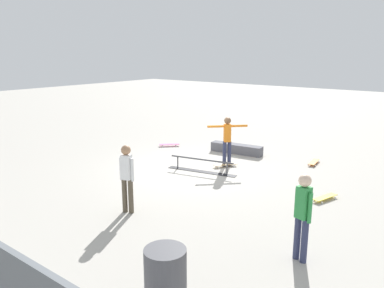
{
  "coord_description": "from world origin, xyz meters",
  "views": [
    {
      "loc": [
        -7.3,
        9.59,
        3.72
      ],
      "look_at": [
        -0.42,
        0.65,
        1.0
      ],
      "focal_mm": 36.04,
      "sensor_mm": 36.0,
      "label": 1
    }
  ],
  "objects_px": {
    "skater_main": "(227,138)",
    "loose_skateboard_yellow": "(325,197)",
    "skate_ledge": "(236,149)",
    "skateboard_main": "(225,165)",
    "loose_skateboard_orange": "(314,162)",
    "grind_rail": "(202,166)",
    "bystander_green_shirt": "(303,213)",
    "trash_bin": "(165,278)",
    "bystander_white_shirt": "(127,175)",
    "loose_skateboard_pink": "(169,144)"
  },
  "relations": [
    {
      "from": "trash_bin",
      "to": "loose_skateboard_pink",
      "type": "bearing_deg",
      "value": -49.41
    },
    {
      "from": "skater_main",
      "to": "loose_skateboard_yellow",
      "type": "distance_m",
      "value": 3.88
    },
    {
      "from": "bystander_white_shirt",
      "to": "loose_skateboard_yellow",
      "type": "xyz_separation_m",
      "value": [
        -3.43,
        -3.62,
        -0.85
      ]
    },
    {
      "from": "skater_main",
      "to": "skateboard_main",
      "type": "xyz_separation_m",
      "value": [
        -0.02,
        0.12,
        -0.88
      ]
    },
    {
      "from": "grind_rail",
      "to": "trash_bin",
      "type": "xyz_separation_m",
      "value": [
        -3.48,
        5.66,
        0.28
      ]
    },
    {
      "from": "skate_ledge",
      "to": "loose_skateboard_pink",
      "type": "xyz_separation_m",
      "value": [
        2.7,
        0.71,
        -0.1
      ]
    },
    {
      "from": "bystander_white_shirt",
      "to": "loose_skateboard_pink",
      "type": "bearing_deg",
      "value": -74.92
    },
    {
      "from": "grind_rail",
      "to": "skateboard_main",
      "type": "xyz_separation_m",
      "value": [
        -0.3,
        -0.91,
        -0.11
      ]
    },
    {
      "from": "loose_skateboard_yellow",
      "to": "trash_bin",
      "type": "distance_m",
      "value": 5.7
    },
    {
      "from": "skater_main",
      "to": "loose_skateboard_yellow",
      "type": "xyz_separation_m",
      "value": [
        -3.64,
        1.02,
        -0.88
      ]
    },
    {
      "from": "skate_ledge",
      "to": "trash_bin",
      "type": "bearing_deg",
      "value": 114.58
    },
    {
      "from": "bystander_green_shirt",
      "to": "loose_skateboard_yellow",
      "type": "distance_m",
      "value": 3.39
    },
    {
      "from": "loose_skateboard_orange",
      "to": "loose_skateboard_yellow",
      "type": "bearing_deg",
      "value": -162.33
    },
    {
      "from": "skateboard_main",
      "to": "bystander_green_shirt",
      "type": "relative_size",
      "value": 0.48
    },
    {
      "from": "bystander_white_shirt",
      "to": "loose_skateboard_orange",
      "type": "relative_size",
      "value": 2.0
    },
    {
      "from": "grind_rail",
      "to": "trash_bin",
      "type": "distance_m",
      "value": 6.65
    },
    {
      "from": "loose_skateboard_orange",
      "to": "trash_bin",
      "type": "height_order",
      "value": "trash_bin"
    },
    {
      "from": "skater_main",
      "to": "loose_skateboard_pink",
      "type": "xyz_separation_m",
      "value": [
        3.31,
        -0.9,
        -0.88
      ]
    },
    {
      "from": "skate_ledge",
      "to": "loose_skateboard_yellow",
      "type": "distance_m",
      "value": 4.99
    },
    {
      "from": "loose_skateboard_orange",
      "to": "skater_main",
      "type": "bearing_deg",
      "value": 124.17
    },
    {
      "from": "skater_main",
      "to": "skateboard_main",
      "type": "distance_m",
      "value": 0.89
    },
    {
      "from": "bystander_white_shirt",
      "to": "trash_bin",
      "type": "xyz_separation_m",
      "value": [
        -2.99,
        2.04,
        -0.47
      ]
    },
    {
      "from": "grind_rail",
      "to": "skate_ledge",
      "type": "bearing_deg",
      "value": -94.9
    },
    {
      "from": "grind_rail",
      "to": "skateboard_main",
      "type": "relative_size",
      "value": 2.93
    },
    {
      "from": "loose_skateboard_pink",
      "to": "trash_bin",
      "type": "height_order",
      "value": "trash_bin"
    },
    {
      "from": "loose_skateboard_orange",
      "to": "grind_rail",
      "type": "bearing_deg",
      "value": 132.63
    },
    {
      "from": "skate_ledge",
      "to": "trash_bin",
      "type": "height_order",
      "value": "trash_bin"
    },
    {
      "from": "grind_rail",
      "to": "loose_skateboard_pink",
      "type": "distance_m",
      "value": 3.59
    },
    {
      "from": "skate_ledge",
      "to": "loose_skateboard_orange",
      "type": "relative_size",
      "value": 2.41
    },
    {
      "from": "loose_skateboard_pink",
      "to": "loose_skateboard_yellow",
      "type": "distance_m",
      "value": 7.21
    },
    {
      "from": "bystander_green_shirt",
      "to": "trash_bin",
      "type": "height_order",
      "value": "bystander_green_shirt"
    },
    {
      "from": "loose_skateboard_pink",
      "to": "trash_bin",
      "type": "distance_m",
      "value": 10.0
    },
    {
      "from": "skate_ledge",
      "to": "skateboard_main",
      "type": "xyz_separation_m",
      "value": [
        -0.62,
        1.73,
        -0.1
      ]
    },
    {
      "from": "bystander_green_shirt",
      "to": "bystander_white_shirt",
      "type": "relative_size",
      "value": 1.0
    },
    {
      "from": "bystander_green_shirt",
      "to": "bystander_white_shirt",
      "type": "xyz_separation_m",
      "value": [
        4.07,
        0.41,
        -0.0
      ]
    },
    {
      "from": "grind_rail",
      "to": "loose_skateboard_orange",
      "type": "height_order",
      "value": "grind_rail"
    },
    {
      "from": "grind_rail",
      "to": "skater_main",
      "type": "height_order",
      "value": "skater_main"
    },
    {
      "from": "loose_skateboard_orange",
      "to": "loose_skateboard_yellow",
      "type": "distance_m",
      "value": 3.32
    },
    {
      "from": "grind_rail",
      "to": "bystander_green_shirt",
      "type": "xyz_separation_m",
      "value": [
        -4.56,
        3.2,
        0.75
      ]
    },
    {
      "from": "grind_rail",
      "to": "bystander_green_shirt",
      "type": "relative_size",
      "value": 1.4
    },
    {
      "from": "bystander_green_shirt",
      "to": "loose_skateboard_orange",
      "type": "bearing_deg",
      "value": 126.54
    },
    {
      "from": "loose_skateboard_orange",
      "to": "loose_skateboard_yellow",
      "type": "xyz_separation_m",
      "value": [
        -1.41,
        3.0,
        0.0
      ]
    },
    {
      "from": "grind_rail",
      "to": "skater_main",
      "type": "distance_m",
      "value": 1.31
    },
    {
      "from": "loose_skateboard_yellow",
      "to": "trash_bin",
      "type": "xyz_separation_m",
      "value": [
        0.45,
        5.67,
        0.39
      ]
    },
    {
      "from": "skate_ledge",
      "to": "skateboard_main",
      "type": "distance_m",
      "value": 1.85
    },
    {
      "from": "skateboard_main",
      "to": "loose_skateboard_pink",
      "type": "relative_size",
      "value": 1.1
    },
    {
      "from": "bystander_white_shirt",
      "to": "loose_skateboard_pink",
      "type": "relative_size",
      "value": 2.31
    },
    {
      "from": "loose_skateboard_yellow",
      "to": "loose_skateboard_orange",
      "type": "bearing_deg",
      "value": -138.17
    },
    {
      "from": "skater_main",
      "to": "loose_skateboard_orange",
      "type": "height_order",
      "value": "skater_main"
    },
    {
      "from": "skate_ledge",
      "to": "skater_main",
      "type": "distance_m",
      "value": 1.9
    }
  ]
}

